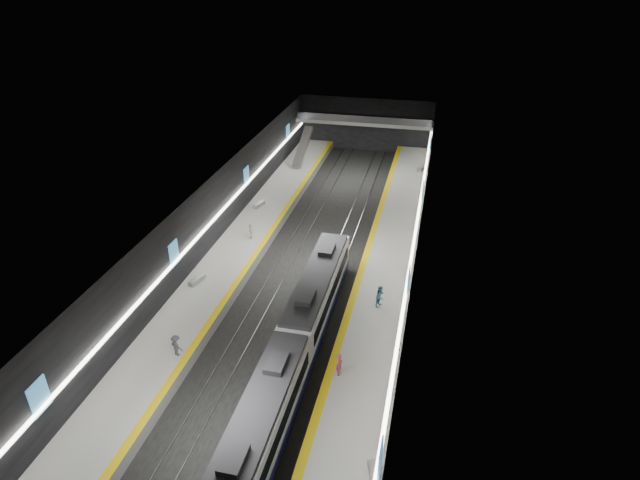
% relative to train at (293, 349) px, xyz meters
% --- Properties ---
extents(ground, '(70.00, 70.00, 0.00)m').
position_rel_train_xyz_m(ground, '(-2.50, 15.03, -2.20)').
color(ground, black).
rests_on(ground, ground).
extents(ceiling, '(20.00, 70.00, 0.04)m').
position_rel_train_xyz_m(ceiling, '(-2.50, 15.03, 5.80)').
color(ceiling, beige).
rests_on(ceiling, wall_left).
extents(wall_left, '(0.04, 70.00, 8.00)m').
position_rel_train_xyz_m(wall_left, '(-12.50, 15.03, 1.80)').
color(wall_left, black).
rests_on(wall_left, ground).
extents(wall_right, '(0.04, 70.00, 8.00)m').
position_rel_train_xyz_m(wall_right, '(7.50, 15.03, 1.80)').
color(wall_right, black).
rests_on(wall_right, ground).
extents(wall_back, '(20.00, 0.04, 8.00)m').
position_rel_train_xyz_m(wall_back, '(-2.50, 50.03, 1.80)').
color(wall_back, black).
rests_on(wall_back, ground).
extents(platform_left, '(5.00, 70.00, 1.00)m').
position_rel_train_xyz_m(platform_left, '(-10.00, 15.03, -1.70)').
color(platform_left, slate).
rests_on(platform_left, ground).
extents(tile_surface_left, '(5.00, 70.00, 0.02)m').
position_rel_train_xyz_m(tile_surface_left, '(-10.00, 15.03, -1.19)').
color(tile_surface_left, '#B5B5AF').
rests_on(tile_surface_left, platform_left).
extents(tactile_strip_left, '(0.60, 70.00, 0.02)m').
position_rel_train_xyz_m(tactile_strip_left, '(-7.80, 15.03, -1.18)').
color(tactile_strip_left, yellow).
rests_on(tactile_strip_left, platform_left).
extents(platform_right, '(5.00, 70.00, 1.00)m').
position_rel_train_xyz_m(platform_right, '(5.00, 15.03, -1.70)').
color(platform_right, slate).
rests_on(platform_right, ground).
extents(tile_surface_right, '(5.00, 70.00, 0.02)m').
position_rel_train_xyz_m(tile_surface_right, '(5.00, 15.03, -1.19)').
color(tile_surface_right, '#B5B5AF').
rests_on(tile_surface_right, platform_right).
extents(tactile_strip_right, '(0.60, 70.00, 0.02)m').
position_rel_train_xyz_m(tactile_strip_right, '(2.80, 15.03, -1.18)').
color(tactile_strip_right, yellow).
rests_on(tactile_strip_right, platform_right).
extents(rails, '(6.52, 70.00, 0.12)m').
position_rel_train_xyz_m(rails, '(-2.50, 15.03, -2.14)').
color(rails, gray).
rests_on(rails, ground).
extents(train, '(2.69, 30.04, 3.60)m').
position_rel_train_xyz_m(train, '(0.00, 0.00, 0.00)').
color(train, '#0E0E33').
rests_on(train, ground).
extents(ad_posters, '(19.94, 53.50, 2.20)m').
position_rel_train_xyz_m(ad_posters, '(-2.50, 16.03, 2.30)').
color(ad_posters, '#4693D3').
rests_on(ad_posters, wall_left).
extents(cove_light_left, '(0.25, 68.60, 0.12)m').
position_rel_train_xyz_m(cove_light_left, '(-12.30, 15.03, 1.60)').
color(cove_light_left, white).
rests_on(cove_light_left, wall_left).
extents(cove_light_right, '(0.25, 68.60, 0.12)m').
position_rel_train_xyz_m(cove_light_right, '(7.30, 15.03, 1.60)').
color(cove_light_right, white).
rests_on(cove_light_right, wall_right).
extents(mezzanine_bridge, '(20.00, 3.00, 1.50)m').
position_rel_train_xyz_m(mezzanine_bridge, '(-2.50, 47.96, 2.84)').
color(mezzanine_bridge, gray).
rests_on(mezzanine_bridge, wall_left).
extents(escalator, '(1.20, 7.50, 3.92)m').
position_rel_train_xyz_m(escalator, '(-10.00, 41.03, 0.70)').
color(escalator, '#99999E').
rests_on(escalator, platform_left).
extents(bench_left_near, '(0.98, 1.95, 0.46)m').
position_rel_train_xyz_m(bench_left_near, '(-11.26, 8.26, -0.97)').
color(bench_left_near, '#99999E').
rests_on(bench_left_near, platform_left).
extents(bench_left_far, '(0.97, 1.93, 0.45)m').
position_rel_train_xyz_m(bench_left_far, '(-11.05, 24.79, -0.97)').
color(bench_left_far, '#99999E').
rests_on(bench_left_far, platform_left).
extents(bench_right_near, '(0.95, 1.73, 0.41)m').
position_rel_train_xyz_m(bench_right_near, '(7.00, -8.19, -0.99)').
color(bench_right_near, '#99999E').
rests_on(bench_right_near, platform_right).
extents(bench_right_far, '(1.18, 1.95, 0.46)m').
position_rel_train_xyz_m(bench_right_far, '(6.67, 40.74, -0.97)').
color(bench_right_far, '#99999E').
rests_on(bench_right_far, platform_right).
extents(passenger_right_a, '(0.44, 0.66, 1.78)m').
position_rel_train_xyz_m(passenger_right_a, '(3.48, -0.45, -0.31)').
color(passenger_right_a, '#BC464F').
rests_on(passenger_right_a, platform_right).
extents(passenger_right_b, '(1.03, 1.14, 1.91)m').
position_rel_train_xyz_m(passenger_right_b, '(5.20, 8.36, -0.24)').
color(passenger_right_b, teal).
rests_on(passenger_right_b, platform_right).
extents(passenger_left_a, '(0.59, 1.03, 1.65)m').
position_rel_train_xyz_m(passenger_left_a, '(-9.31, 17.19, -0.37)').
color(passenger_left_a, silver).
rests_on(passenger_left_a, platform_left).
extents(passenger_left_b, '(1.28, 1.02, 1.73)m').
position_rel_train_xyz_m(passenger_left_b, '(-8.52, -1.16, -0.33)').
color(passenger_left_b, '#47474F').
rests_on(passenger_left_b, platform_left).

